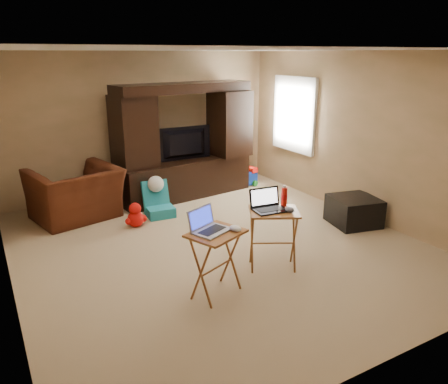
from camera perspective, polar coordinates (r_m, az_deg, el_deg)
floor at (r=5.92m, az=-0.97°, el=-6.87°), size 5.50×5.50×0.00m
ceiling at (r=5.39m, az=-1.11°, el=18.09°), size 5.50×5.50×0.00m
wall_back at (r=8.00m, az=-10.66°, el=8.69°), size 5.00×0.00×5.00m
wall_front at (r=3.47m, az=21.42°, el=-4.06°), size 5.00×0.00×5.00m
wall_right at (r=7.05m, az=17.23°, el=7.00°), size 0.00×5.50×5.50m
window_pane at (r=8.13m, az=9.23°, el=9.98°), size 0.00×1.20×1.20m
window_frame at (r=8.12m, az=9.12°, el=9.97°), size 0.06×1.14×1.34m
entertainment_center at (r=7.67m, az=-5.14°, el=6.60°), size 2.48×0.89×1.99m
television at (r=7.64m, az=-4.99°, el=6.25°), size 1.01×0.14×0.58m
recliner at (r=7.07m, az=-18.82°, el=-0.25°), size 1.44×1.32×0.80m
child_rocker at (r=6.91m, az=-8.44°, el=-0.95°), size 0.45×0.51×0.55m
plush_toy at (r=6.57m, az=-11.50°, el=-2.93°), size 0.34×0.28×0.38m
push_toy at (r=8.45m, az=2.60°, el=2.13°), size 0.59×0.48×0.39m
ottoman at (r=6.82m, az=16.60°, el=-2.38°), size 0.78×0.78×0.42m
tray_table_left at (r=4.63m, az=-1.03°, el=-9.35°), size 0.67×0.61×0.71m
tray_table_right at (r=5.21m, az=6.42°, el=-6.19°), size 0.70×0.66×0.73m
laptop_left at (r=4.45m, az=-1.59°, el=-3.80°), size 0.46×0.43×0.24m
laptop_right at (r=5.03m, az=6.10°, el=-1.15°), size 0.41×0.35×0.24m
mouse_left at (r=4.50m, az=1.50°, el=-4.77°), size 0.13×0.17×0.06m
mouse_right at (r=5.05m, az=8.56°, el=-2.25°), size 0.12×0.16×0.06m
water_bottle at (r=5.21m, az=7.86°, el=-0.62°), size 0.07×0.07×0.22m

